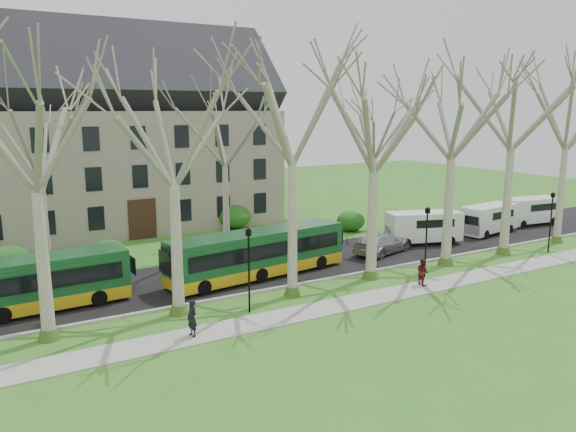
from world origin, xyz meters
The scene contains 17 objects.
ground centered at (0.00, 0.00, 0.00)m, with size 120.00×120.00×0.00m, color #2E7521.
sidewalk centered at (0.00, -2.50, 0.03)m, with size 70.00×2.00×0.06m, color gray.
road centered at (0.00, 5.50, 0.03)m, with size 80.00×8.00×0.06m, color black.
curb centered at (0.00, 1.50, 0.07)m, with size 80.00×0.25×0.14m, color #A5A39E.
building centered at (-6.00, 24.00, 8.07)m, with size 26.50×12.20×16.00m.
tree_row_verge centered at (0.00, 0.30, 7.00)m, with size 49.00×7.00×14.00m.
tree_row_far centered at (-1.33, 11.00, 6.00)m, with size 33.00×7.00×12.00m.
lamp_row centered at (0.00, -1.00, 2.57)m, with size 36.22×0.22×4.30m.
hedges centered at (-4.67, 14.00, 1.00)m, with size 30.60×8.60×2.00m.
bus_lead centered at (-16.46, 4.57, 1.48)m, with size 11.38×2.37×2.85m, color #154A24, non-canonical shape.
bus_follow centered at (-2.79, 4.21, 1.52)m, with size 11.66×2.43×2.91m, color #154A24, non-canonical shape.
sedan centered at (7.38, 4.73, 0.80)m, with size 2.08×5.12×1.48m, color #A6A5AA.
van_a centered at (11.97, 5.40, 1.28)m, with size 5.57×2.03×2.43m, color silver, non-canonical shape.
van_b centered at (19.05, 5.26, 1.24)m, with size 5.42×1.97×2.36m, color silver, non-canonical shape.
van_c centered at (25.23, 5.91, 1.25)m, with size 5.47×1.99×2.39m, color silver, non-canonical shape.
pedestrian_a centered at (-9.64, -2.54, 0.91)m, with size 0.62×0.41×1.71m, color black.
pedestrian_b centered at (4.66, -2.18, 0.85)m, with size 0.77×0.60×1.58m, color #50121C.
Camera 1 is at (-17.98, -25.39, 10.19)m, focal length 35.00 mm.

